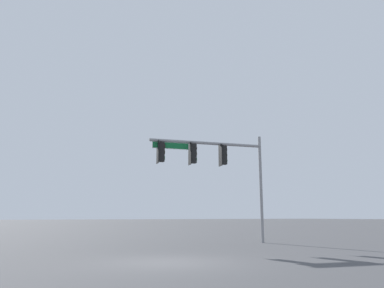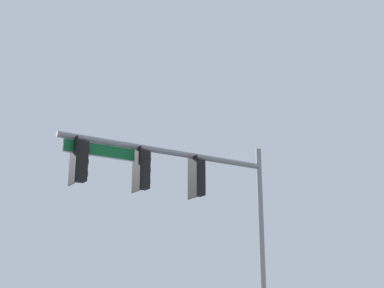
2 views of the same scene
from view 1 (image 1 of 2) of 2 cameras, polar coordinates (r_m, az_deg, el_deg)
The scene contains 2 objects.
ground_plane at distance 13.04m, azimuth -3.62°, elevation -17.60°, with size 400.00×400.00×0.00m, color #474749.
signal_pole_near at distance 21.83m, azimuth 2.78°, elevation -2.25°, with size 6.84×1.45×6.33m.
Camera 1 is at (5.22, 11.85, 1.50)m, focal length 35.00 mm.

